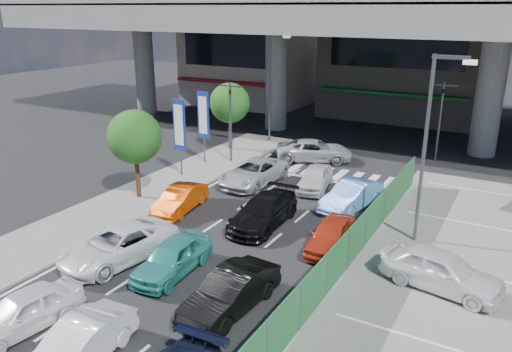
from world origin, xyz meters
The scene contains 29 objects.
ground centered at (0.00, 0.00, 0.00)m, with size 120.00×120.00×0.00m, color black.
parking_lot centered at (11.00, 2.00, 0.03)m, with size 12.00×28.00×0.06m, color slate.
sidewalk_left centered at (-7.00, 4.00, 0.06)m, with size 4.00×30.00×0.12m, color slate.
fence_run centered at (5.30, 1.00, 0.90)m, with size 0.16×22.00×1.80m, color #20602F, non-canonical shape.
expressway centered at (0.00, 22.00, 8.76)m, with size 64.00×14.00×10.75m.
building_west centered at (-16.00, 31.97, 6.49)m, with size 12.00×10.90×13.00m.
building_center centered at (0.00, 32.97, 7.49)m, with size 14.00×10.90×15.00m.
traffic_light_left centered at (-6.20, 12.00, 3.94)m, with size 1.60×1.24×5.20m.
traffic_light_right centered at (5.50, 19.00, 3.94)m, with size 1.60×1.24×5.20m.
street_lamp_right centered at (7.17, 6.00, 4.77)m, with size 1.65×0.22×8.00m.
street_lamp_left centered at (-6.33, 18.00, 4.77)m, with size 1.65×0.22×8.00m.
signboard_near centered at (-7.20, 7.99, 3.06)m, with size 0.80×0.14×4.70m.
signboard_far centered at (-7.60, 10.99, 3.06)m, with size 0.80×0.14×4.70m.
tree_near centered at (-7.00, 4.00, 3.39)m, with size 2.80×2.80×4.80m.
tree_far centered at (-7.80, 14.50, 3.39)m, with size 2.80×2.80×4.80m.
van_white_back_left centered at (-2.39, -6.47, 0.65)m, with size 1.53×3.80×1.29m, color white.
hatch_white_back_mid centered at (0.43, -6.83, 0.64)m, with size 1.36×3.89×1.28m, color white.
sedan_white_mid_left centered at (-3.02, -1.61, 0.69)m, with size 2.28×4.95×1.38m, color white.
taxi_teal_mid centered at (-0.48, -1.41, 0.67)m, with size 1.57×3.91×1.33m, color teal.
hatch_black_mid_right centered at (2.77, -2.40, 0.69)m, with size 1.46×4.19×1.38m, color black.
taxi_orange_left centered at (-4.04, 3.74, 0.62)m, with size 1.32×3.77×1.24m, color #DA4404.
sedan_black_mid centered at (0.43, 4.22, 0.69)m, with size 1.93×4.76×1.38m, color black.
taxi_orange_right centered at (4.07, 3.49, 0.64)m, with size 1.51×3.74×1.27m, color red.
wagon_silver_front_left centered at (-2.82, 9.03, 0.69)m, with size 2.29×4.97×1.38m, color #B0B2B7.
sedan_white_front_mid centered at (0.62, 9.99, 0.65)m, with size 1.54×3.82×1.30m, color silver.
kei_truck_front_right centered at (3.34, 8.25, 0.69)m, with size 1.46×4.19×1.38m, color #6290F3.
crossing_wagon_silver centered at (-1.56, 15.03, 0.70)m, with size 2.31×5.01×1.39m, color #A9ABB1.
parked_sedan_white centered at (8.67, 2.38, 0.79)m, with size 1.73×4.29×1.46m, color silver.
traffic_cone centered at (7.57, 3.63, 0.40)m, with size 0.35×0.35×0.68m, color #FE570E.
Camera 1 is at (10.60, -14.67, 9.73)m, focal length 35.00 mm.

